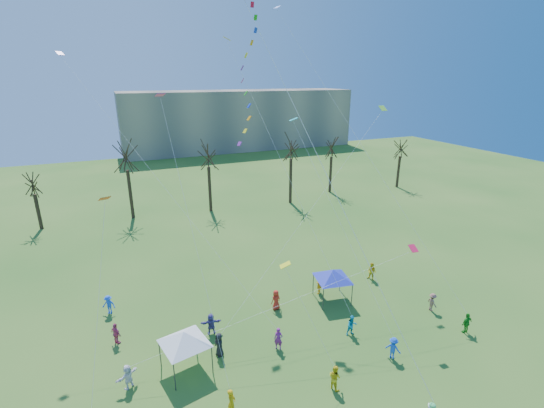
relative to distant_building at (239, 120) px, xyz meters
name	(u,v)px	position (x,y,z in m)	size (l,w,h in m)	color
ground	(323,394)	(-22.00, -82.00, -7.50)	(160.00, 160.00, 0.00)	#2A5F1E
distant_building	(239,120)	(0.00, 0.00, 0.00)	(60.00, 14.00, 15.00)	gray
bare_tree_row	(212,162)	(-19.36, -46.33, -0.42)	(69.22, 8.52, 10.81)	black
big_box_kite	(253,78)	(-24.12, -76.07, 11.00)	(4.17, 7.03, 24.56)	red
canopy_tent_white	(184,338)	(-29.34, -76.63, -4.98)	(3.87, 3.87, 2.97)	#3F3F44
canopy_tent_blue	(333,274)	(-16.04, -73.27, -4.99)	(3.88, 3.88, 2.96)	#3F3F44
festival_crowd	(274,330)	(-22.79, -76.15, -6.66)	(26.96, 15.12, 1.84)	#B21716
small_kites_aloft	(259,145)	(-21.95, -71.29, 6.22)	(26.78, 18.96, 34.09)	#E9390C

